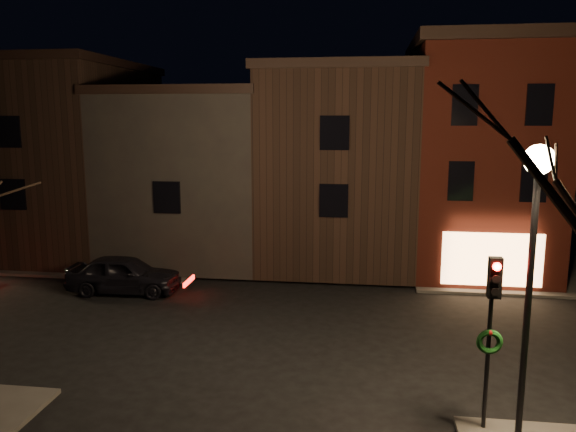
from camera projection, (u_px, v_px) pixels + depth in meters
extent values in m
plane|color=black|center=(278.00, 332.00, 18.92)|extent=(120.00, 120.00, 0.00)
cube|color=#2D2B28|center=(51.00, 216.00, 41.12)|extent=(30.00, 30.00, 0.12)
cube|color=#41120B|center=(478.00, 161.00, 26.23)|extent=(6.00, 8.00, 10.00)
cube|color=black|center=(485.00, 45.00, 25.33)|extent=(6.50, 8.50, 0.50)
cube|color=#FCB571|center=(492.00, 259.00, 22.92)|extent=(4.00, 0.12, 2.20)
cube|color=black|center=(340.00, 169.00, 28.17)|extent=(7.00, 10.00, 9.00)
cube|color=black|center=(341.00, 72.00, 27.36)|extent=(7.30, 10.30, 0.40)
cube|color=black|center=(200.00, 176.00, 29.23)|extent=(7.50, 10.00, 8.00)
cube|color=black|center=(198.00, 94.00, 28.51)|extent=(7.80, 10.30, 0.40)
cube|color=black|center=(69.00, 161.00, 30.08)|extent=(7.00, 10.00, 9.50)
cube|color=black|center=(63.00, 66.00, 29.23)|extent=(7.30, 10.30, 0.40)
cylinder|color=black|center=(527.00, 312.00, 11.69)|extent=(0.14, 0.14, 6.00)
sphere|color=#FFD18C|center=(539.00, 159.00, 11.15)|extent=(0.60, 0.60, 0.60)
cylinder|color=black|center=(488.00, 345.00, 12.53)|extent=(0.10, 0.10, 4.00)
cube|color=black|center=(495.00, 278.00, 12.08)|extent=(0.28, 0.22, 0.90)
cylinder|color=#FF0C07|center=(497.00, 267.00, 11.92)|extent=(0.18, 0.06, 0.18)
cylinder|color=black|center=(496.00, 279.00, 11.96)|extent=(0.18, 0.06, 0.18)
cylinder|color=black|center=(495.00, 292.00, 12.01)|extent=(0.18, 0.06, 0.18)
torus|color=#0C380F|center=(490.00, 342.00, 12.43)|extent=(0.58, 0.14, 0.58)
sphere|color=#990C0C|center=(490.00, 333.00, 12.37)|extent=(0.12, 0.12, 0.12)
imported|color=black|center=(124.00, 274.00, 23.06)|extent=(4.68, 2.03, 1.57)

